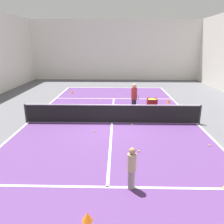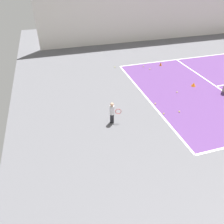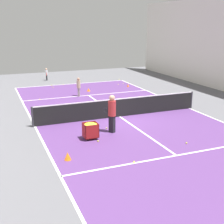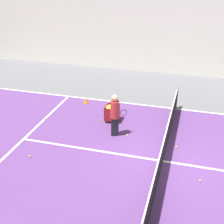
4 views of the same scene
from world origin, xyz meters
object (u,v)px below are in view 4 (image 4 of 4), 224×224
object	(u,v)px
tennis_net	(164,149)
ball_cart	(112,110)
training_cone_1	(86,100)
coach_at_net	(115,113)

from	to	relation	value
tennis_net	ball_cart	bearing A→B (deg)	45.96
ball_cart	training_cone_1	world-z (taller)	ball_cart
ball_cart	training_cone_1	size ratio (longest dim) A/B	2.46
ball_cart	training_cone_1	xyz separation A→B (m)	(1.52, 1.81, -0.38)
coach_at_net	ball_cart	world-z (taller)	coach_at_net
ball_cart	training_cone_1	bearing A→B (deg)	50.02
training_cone_1	coach_at_net	bearing A→B (deg)	-140.25
tennis_net	ball_cart	size ratio (longest dim) A/B	12.73
tennis_net	training_cone_1	distance (m)	6.07
coach_at_net	training_cone_1	size ratio (longest dim) A/B	5.95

